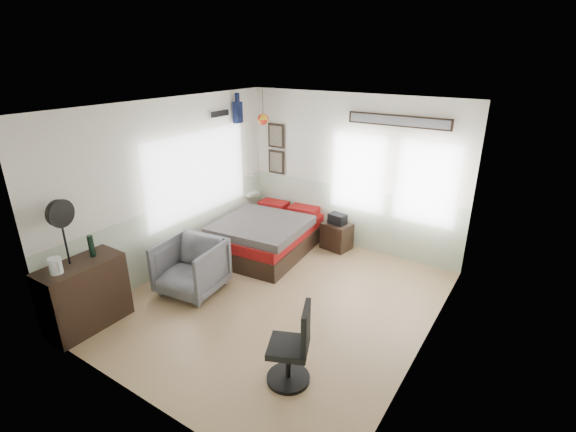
% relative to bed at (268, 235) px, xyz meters
% --- Properties ---
extents(ground_plane, '(4.00, 4.50, 0.01)m').
position_rel_bed_xyz_m(ground_plane, '(1.08, -1.24, -0.31)').
color(ground_plane, tan).
extents(room_shell, '(4.02, 4.52, 2.71)m').
position_rel_bed_xyz_m(room_shell, '(1.00, -1.05, 1.31)').
color(room_shell, silver).
rests_on(room_shell, ground_plane).
extents(wall_decor, '(3.55, 1.32, 1.44)m').
position_rel_bed_xyz_m(wall_decor, '(-0.03, 0.72, 1.79)').
color(wall_decor, black).
rests_on(wall_decor, room_shell).
extents(bed, '(1.55, 2.07, 0.63)m').
position_rel_bed_xyz_m(bed, '(0.00, 0.00, 0.00)').
color(bed, black).
rests_on(bed, ground_plane).
extents(dresser, '(0.48, 1.00, 0.90)m').
position_rel_bed_xyz_m(dresser, '(-0.66, -3.03, 0.15)').
color(dresser, black).
rests_on(dresser, ground_plane).
extents(armchair, '(0.95, 0.97, 0.79)m').
position_rel_bed_xyz_m(armchair, '(-0.15, -1.70, 0.09)').
color(armchair, slate).
rests_on(armchair, ground_plane).
extents(nightstand, '(0.53, 0.45, 0.48)m').
position_rel_bed_xyz_m(nightstand, '(0.98, 0.76, -0.06)').
color(nightstand, black).
rests_on(nightstand, ground_plane).
extents(task_chair, '(0.55, 0.55, 0.94)m').
position_rel_bed_xyz_m(task_chair, '(2.08, -2.43, 0.08)').
color(task_chair, black).
rests_on(task_chair, ground_plane).
extents(kettle, '(0.17, 0.15, 0.20)m').
position_rel_bed_xyz_m(kettle, '(-0.64, -3.31, 0.69)').
color(kettle, silver).
rests_on(kettle, dresser).
extents(bottle, '(0.07, 0.07, 0.29)m').
position_rel_bed_xyz_m(bottle, '(-0.68, -2.82, 0.74)').
color(bottle, black).
rests_on(bottle, dresser).
extents(stand_fan, '(0.14, 0.34, 0.83)m').
position_rel_bed_xyz_m(stand_fan, '(-0.72, -3.10, 1.24)').
color(stand_fan, black).
rests_on(stand_fan, dresser).
extents(black_bag, '(0.33, 0.24, 0.18)m').
position_rel_bed_xyz_m(black_bag, '(0.98, 0.76, 0.26)').
color(black_bag, black).
rests_on(black_bag, nightstand).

